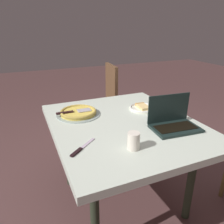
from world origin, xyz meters
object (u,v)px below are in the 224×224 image
drink_cup (134,141)px  chair_near (104,100)px  pizza_tray (78,112)px  table_knife (81,149)px  pizza_plate (143,108)px  dining_table (124,131)px  laptop (173,121)px

drink_cup → chair_near: (1.39, -0.36, -0.24)m
pizza_tray → drink_cup: bearing=-165.9°
pizza_tray → drink_cup: drink_cup is taller
pizza_tray → table_knife: pizza_tray is taller
pizza_plate → drink_cup: (-0.52, 0.37, 0.04)m
pizza_plate → chair_near: bearing=1.2°
drink_cup → chair_near: bearing=-14.3°
dining_table → pizza_plate: (0.17, -0.26, 0.08)m
pizza_tray → drink_cup: size_ratio=3.37×
table_knife → drink_cup: bearing=-111.8°
dining_table → pizza_plate: pizza_plate is taller
pizza_tray → table_knife: size_ratio=1.83×
dining_table → pizza_plate: 0.32m
table_knife → drink_cup: 0.31m
laptop → pizza_tray: laptop is taller
laptop → table_knife: (-0.03, 0.66, -0.04)m
table_knife → chair_near: 1.44m
pizza_plate → chair_near: chair_near is taller
chair_near → table_knife: bearing=153.5°
laptop → table_knife: 0.67m
pizza_tray → drink_cup: 0.64m
table_knife → chair_near: (1.28, -0.64, -0.19)m
drink_cup → chair_near: 1.45m
table_knife → chair_near: size_ratio=0.20×
table_knife → dining_table: bearing=-58.8°
laptop → pizza_plate: bearing=1.5°
laptop → chair_near: 1.27m
laptop → chair_near: (1.25, 0.03, -0.23)m
dining_table → chair_near: 1.07m
pizza_tray → chair_near: size_ratio=0.37×
dining_table → laptop: (-0.21, -0.27, 0.12)m
drink_cup → chair_near: size_ratio=0.11×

